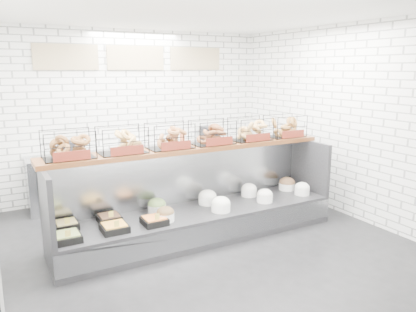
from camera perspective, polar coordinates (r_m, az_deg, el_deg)
ground at (r=5.58m, az=0.27°, el=-12.31°), size 5.50×5.50×0.00m
room_shell at (r=5.61m, az=-2.75°, el=9.58°), size 5.02×5.51×3.01m
display_case at (r=5.73m, az=-1.37°, el=-8.06°), size 4.00×0.90×1.20m
bagel_shelf at (r=5.61m, az=-2.30°, el=2.69°), size 4.10×0.50×0.40m
prep_counter at (r=7.52m, az=-8.81°, el=-2.14°), size 4.00×0.60×1.20m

